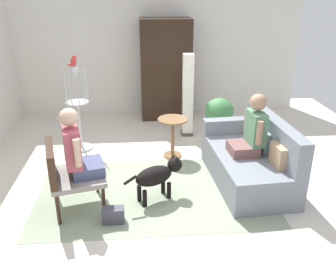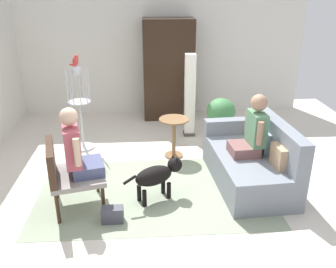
# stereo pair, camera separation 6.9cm
# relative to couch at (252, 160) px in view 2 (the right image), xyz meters

# --- Properties ---
(ground_plane) EXTENTS (7.80, 7.80, 0.00)m
(ground_plane) POSITION_rel_couch_xyz_m (-1.21, -0.12, -0.32)
(ground_plane) COLOR beige
(back_wall) EXTENTS (6.15, 0.12, 2.60)m
(back_wall) POSITION_rel_couch_xyz_m (-1.21, 3.20, 0.98)
(back_wall) COLOR silver
(back_wall) RESTS_ON ground
(area_rug) EXTENTS (3.07, 1.89, 0.01)m
(area_rug) POSITION_rel_couch_xyz_m (-1.37, -0.21, -0.32)
(area_rug) COLOR gray
(area_rug) RESTS_ON ground
(couch) EXTENTS (1.00, 1.72, 0.91)m
(couch) POSITION_rel_couch_xyz_m (0.00, 0.00, 0.00)
(couch) COLOR slate
(couch) RESTS_ON ground
(armchair) EXTENTS (0.76, 0.79, 0.88)m
(armchair) POSITION_rel_couch_xyz_m (-2.43, -0.51, 0.20)
(armchair) COLOR #382316
(armchair) RESTS_ON ground
(person_on_couch) EXTENTS (0.46, 0.53, 0.83)m
(person_on_couch) POSITION_rel_couch_xyz_m (-0.04, -0.04, 0.47)
(person_on_couch) COLOR brown
(person_on_armchair) EXTENTS (0.52, 0.55, 0.85)m
(person_on_armchair) POSITION_rel_couch_xyz_m (-2.28, -0.47, 0.47)
(person_on_armchair) COLOR #464D73
(round_end_table) EXTENTS (0.47, 0.47, 0.64)m
(round_end_table) POSITION_rel_couch_xyz_m (-1.02, 0.87, 0.09)
(round_end_table) COLOR olive
(round_end_table) RESTS_ON ground
(dog) EXTENTS (0.76, 0.46, 0.55)m
(dog) POSITION_rel_couch_xyz_m (-1.33, -0.36, 0.02)
(dog) COLOR black
(dog) RESTS_ON ground
(bird_cage_stand) EXTENTS (0.37, 0.37, 1.41)m
(bird_cage_stand) POSITION_rel_couch_xyz_m (-2.52, 1.29, 0.35)
(bird_cage_stand) COLOR silver
(bird_cage_stand) RESTS_ON ground
(parrot) EXTENTS (0.17, 0.10, 0.17)m
(parrot) POSITION_rel_couch_xyz_m (-2.52, 1.29, 1.17)
(parrot) COLOR red
(parrot) RESTS_ON bird_cage_stand
(potted_plant) EXTENTS (0.49, 0.49, 0.82)m
(potted_plant) POSITION_rel_couch_xyz_m (-0.18, 1.29, 0.21)
(potted_plant) COLOR beige
(potted_plant) RESTS_ON ground
(column_lamp) EXTENTS (0.20, 0.20, 1.49)m
(column_lamp) POSITION_rel_couch_xyz_m (-0.66, 1.75, 0.41)
(column_lamp) COLOR #4C4742
(column_lamp) RESTS_ON ground
(armoire_cabinet) EXTENTS (1.00, 0.56, 1.99)m
(armoire_cabinet) POSITION_rel_couch_xyz_m (-0.97, 2.79, 0.67)
(armoire_cabinet) COLOR black
(armoire_cabinet) RESTS_ON ground
(handbag) EXTENTS (0.25, 0.14, 0.19)m
(handbag) POSITION_rel_couch_xyz_m (-1.88, -0.83, -0.23)
(handbag) COLOR #3F3F4C
(handbag) RESTS_ON ground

